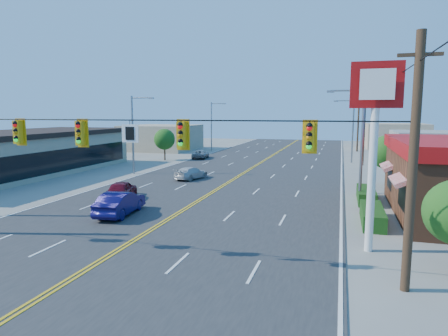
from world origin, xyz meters
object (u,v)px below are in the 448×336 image
(car_blue, at_px, (120,204))
(car_silver, at_px, (200,155))
(signal_span, at_px, (103,146))
(car_white, at_px, (191,174))
(car_magenta, at_px, (122,190))
(kfc_pylon, at_px, (375,119))

(car_blue, distance_m, car_silver, 31.04)
(signal_span, height_order, car_white, signal_span)
(signal_span, height_order, car_magenta, signal_span)
(car_magenta, bearing_deg, kfc_pylon, 143.60)
(signal_span, xyz_separation_m, kfc_pylon, (11.12, 4.00, 1.16))
(car_blue, height_order, car_white, car_blue)
(car_silver, bearing_deg, car_magenta, 87.97)
(kfc_pylon, relative_size, car_white, 2.14)
(car_blue, relative_size, car_silver, 1.09)
(kfc_pylon, distance_m, car_white, 22.72)
(car_blue, height_order, car_silver, car_blue)
(signal_span, relative_size, car_silver, 5.97)
(signal_span, distance_m, car_white, 21.03)
(signal_span, height_order, car_blue, signal_span)
(signal_span, xyz_separation_m, car_silver, (-8.86, 36.95, -4.32))
(kfc_pylon, relative_size, car_magenta, 2.20)
(kfc_pylon, bearing_deg, car_white, 132.61)
(car_blue, bearing_deg, kfc_pylon, 164.36)
(signal_span, bearing_deg, car_silver, 103.49)
(car_magenta, xyz_separation_m, car_blue, (2.42, -4.25, 0.08))
(car_magenta, distance_m, car_white, 9.71)
(signal_span, bearing_deg, car_blue, 116.28)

